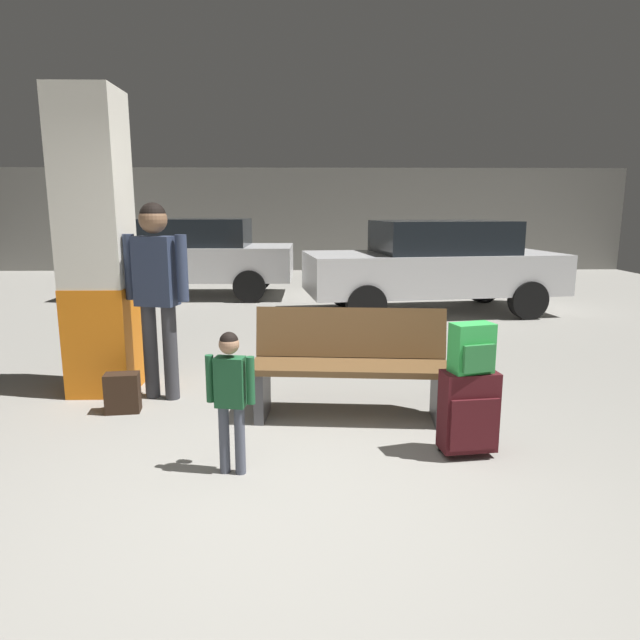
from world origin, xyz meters
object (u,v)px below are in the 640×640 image
at_px(adult, 156,280).
at_px(backpack_dark_floor, 123,393).
at_px(suitcase, 469,412).
at_px(parked_car_near, 434,264).
at_px(parked_car_far, 189,255).
at_px(bench, 350,365).
at_px(child, 230,388).
at_px(backpack_bright, 472,349).
at_px(structural_pillar, 97,248).

height_order(adult, backpack_dark_floor, adult).
bearing_deg(suitcase, backpack_dark_floor, 161.12).
bearing_deg(parked_car_near, parked_car_far, 156.73).
bearing_deg(suitcase, bench, 134.34).
xyz_separation_m(suitcase, child, (-1.61, -0.23, 0.26)).
relative_size(backpack_bright, parked_car_near, 0.08).
relative_size(child, backpack_dark_floor, 2.78).
height_order(bench, suitcase, bench).
bearing_deg(adult, structural_pillar, 158.09).
bearing_deg(child, parked_car_near, 65.77).
bearing_deg(bench, suitcase, -45.66).
bearing_deg(structural_pillar, parked_car_near, 45.07).
xyz_separation_m(parked_car_near, parked_car_far, (-4.41, 1.90, 0.00)).
height_order(backpack_bright, child, child).
xyz_separation_m(suitcase, backpack_bright, (0.00, -0.00, 0.45)).
bearing_deg(structural_pillar, parked_car_far, 93.89).
bearing_deg(parked_car_near, adult, -128.85).
bearing_deg(structural_pillar, backpack_bright, -26.52).
bearing_deg(backpack_dark_floor, suitcase, -18.88).
xyz_separation_m(structural_pillar, parked_car_far, (-0.40, 5.91, -0.55)).
bearing_deg(child, backpack_dark_floor, 133.11).
height_order(suitcase, child, child).
bearing_deg(backpack_bright, parked_car_far, 114.79).
xyz_separation_m(structural_pillar, suitcase, (3.03, -1.51, -1.03)).
bearing_deg(backpack_dark_floor, parked_car_far, 96.51).
relative_size(bench, parked_car_near, 0.38).
bearing_deg(adult, parked_car_far, 99.10).
distance_m(backpack_dark_floor, parked_car_near, 5.92).
distance_m(bench, parked_car_near, 5.07).
relative_size(structural_pillar, parked_car_near, 0.64).
distance_m(suitcase, backpack_dark_floor, 2.84).
distance_m(suitcase, backpack_bright, 0.45).
distance_m(suitcase, parked_car_far, 8.19).
height_order(suitcase, adult, adult).
relative_size(adult, parked_car_near, 0.41).
relative_size(child, parked_car_far, 0.23).
bearing_deg(suitcase, child, -171.85).
height_order(bench, backpack_dark_floor, bench).
bearing_deg(backpack_bright, suitcase, 167.25).
bearing_deg(adult, bench, -16.34).
distance_m(backpack_dark_floor, parked_car_far, 6.58).
height_order(backpack_bright, adult, adult).
bearing_deg(adult, suitcase, -27.58).
xyz_separation_m(bench, backpack_dark_floor, (-1.92, 0.13, -0.28)).
bearing_deg(parked_car_near, bench, -110.24).
height_order(suitcase, backpack_bright, backpack_bright).
relative_size(backpack_dark_floor, parked_car_far, 0.08).
height_order(backpack_bright, backpack_dark_floor, backpack_bright).
xyz_separation_m(suitcase, parked_car_near, (0.98, 5.53, 0.48)).
bearing_deg(parked_car_far, backpack_bright, -65.21).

